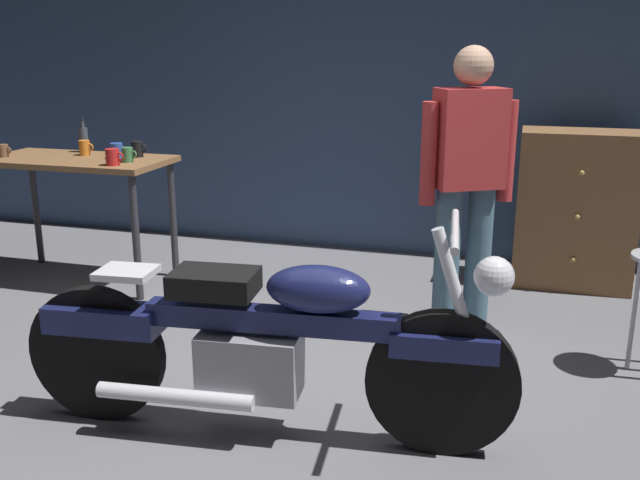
# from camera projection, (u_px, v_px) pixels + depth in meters

# --- Properties ---
(ground_plane) EXTENTS (12.00, 12.00, 0.00)m
(ground_plane) POSITION_uv_depth(u_px,v_px,m) (278.00, 410.00, 3.36)
(ground_plane) COLOR slate
(back_wall) EXTENTS (8.00, 0.12, 3.10)m
(back_wall) POSITION_uv_depth(u_px,v_px,m) (395.00, 59.00, 5.52)
(back_wall) COLOR #384C70
(back_wall) RESTS_ON ground_plane
(workbench) EXTENTS (1.30, 0.64, 0.90)m
(workbench) POSITION_uv_depth(u_px,v_px,m) (77.00, 174.00, 4.98)
(workbench) COLOR brown
(workbench) RESTS_ON ground_plane
(motorcycle) EXTENTS (2.19, 0.62, 1.00)m
(motorcycle) POSITION_uv_depth(u_px,v_px,m) (265.00, 341.00, 3.03)
(motorcycle) COLOR black
(motorcycle) RESTS_ON ground_plane
(person_standing) EXTENTS (0.51, 0.38, 1.67)m
(person_standing) POSITION_uv_depth(u_px,v_px,m) (467.00, 179.00, 4.04)
(person_standing) COLOR #48697D
(person_standing) RESTS_ON ground_plane
(wooden_dresser) EXTENTS (0.80, 0.47, 1.10)m
(wooden_dresser) POSITION_uv_depth(u_px,v_px,m) (575.00, 209.00, 4.95)
(wooden_dresser) COLOR brown
(wooden_dresser) RESTS_ON ground_plane
(mug_green_speckled) EXTENTS (0.11, 0.07, 0.10)m
(mug_green_speckled) POSITION_uv_depth(u_px,v_px,m) (128.00, 155.00, 4.76)
(mug_green_speckled) COLOR #3D7F4C
(mug_green_speckled) RESTS_ON workbench
(mug_red_diner) EXTENTS (0.13, 0.09, 0.11)m
(mug_red_diner) POSITION_uv_depth(u_px,v_px,m) (113.00, 157.00, 4.64)
(mug_red_diner) COLOR red
(mug_red_diner) RESTS_ON workbench
(mug_blue_enamel) EXTENTS (0.12, 0.08, 0.11)m
(mug_blue_enamel) POSITION_uv_depth(u_px,v_px,m) (117.00, 151.00, 4.90)
(mug_blue_enamel) COLOR #2D51AD
(mug_blue_enamel) RESTS_ON workbench
(mug_black_matte) EXTENTS (0.12, 0.08, 0.11)m
(mug_black_matte) POSITION_uv_depth(u_px,v_px,m) (137.00, 149.00, 4.97)
(mug_black_matte) COLOR black
(mug_black_matte) RESTS_ON workbench
(mug_brown_stoneware) EXTENTS (0.10, 0.07, 0.09)m
(mug_brown_stoneware) POSITION_uv_depth(u_px,v_px,m) (4.00, 151.00, 4.97)
(mug_brown_stoneware) COLOR brown
(mug_brown_stoneware) RESTS_ON workbench
(mug_orange_travel) EXTENTS (0.11, 0.08, 0.11)m
(mug_orange_travel) POSITION_uv_depth(u_px,v_px,m) (85.00, 148.00, 5.04)
(mug_orange_travel) COLOR orange
(mug_orange_travel) RESTS_ON workbench
(bottle) EXTENTS (0.06, 0.06, 0.24)m
(bottle) POSITION_uv_depth(u_px,v_px,m) (84.00, 139.00, 5.18)
(bottle) COLOR #3F4C59
(bottle) RESTS_ON workbench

